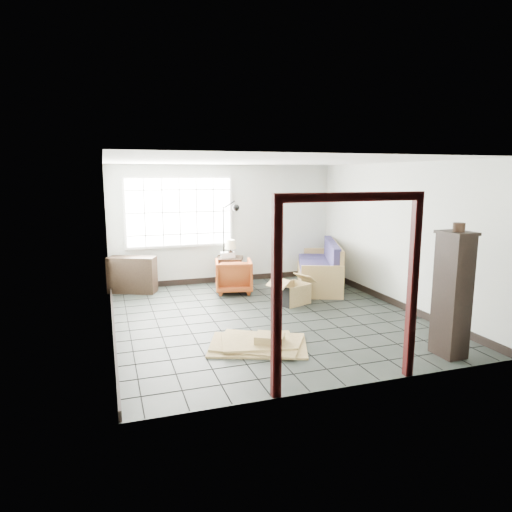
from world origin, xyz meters
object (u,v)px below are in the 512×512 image
object	(u,v)px
side_table	(230,262)
tall_shelf	(452,293)
armchair	(234,274)
futon_sofa	(321,270)

from	to	relation	value
side_table	tall_shelf	distance (m)	5.07
side_table	tall_shelf	xyz separation A→B (m)	(1.74, -4.75, 0.34)
tall_shelf	armchair	bearing A→B (deg)	112.14
futon_sofa	armchair	bearing A→B (deg)	-161.40
armchair	tall_shelf	xyz separation A→B (m)	(1.83, -4.12, 0.48)
futon_sofa	armchair	xyz separation A→B (m)	(-1.94, 0.11, 0.02)
armchair	tall_shelf	bearing A→B (deg)	126.58
side_table	tall_shelf	bearing A→B (deg)	-69.86
side_table	tall_shelf	size ratio (longest dim) A/B	0.43
side_table	armchair	bearing A→B (deg)	-97.75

